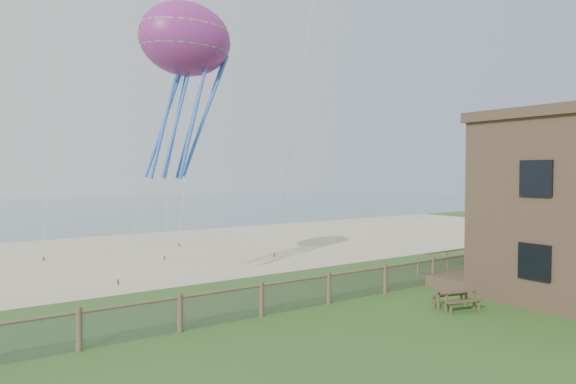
# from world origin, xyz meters

# --- Properties ---
(ground) EXTENTS (160.00, 160.00, 0.00)m
(ground) POSITION_xyz_m (0.00, 0.00, 0.00)
(ground) COLOR #34581E
(ground) RESTS_ON ground
(sand_beach) EXTENTS (72.00, 20.00, 0.02)m
(sand_beach) POSITION_xyz_m (0.00, 22.00, 0.00)
(sand_beach) COLOR #C0B08B
(sand_beach) RESTS_ON ground
(ocean) EXTENTS (160.00, 68.00, 0.02)m
(ocean) POSITION_xyz_m (0.00, 66.00, 0.00)
(ocean) COLOR slate
(ocean) RESTS_ON ground
(chainlink_fence) EXTENTS (36.20, 0.20, 1.25)m
(chainlink_fence) POSITION_xyz_m (0.00, 6.00, 0.55)
(chainlink_fence) COLOR #4E412C
(chainlink_fence) RESTS_ON ground
(motel_deck) EXTENTS (15.00, 2.00, 0.50)m
(motel_deck) POSITION_xyz_m (13.00, 5.00, 0.25)
(motel_deck) COLOR brown
(motel_deck) RESTS_ON ground
(picnic_table) EXTENTS (1.82, 1.54, 0.66)m
(picnic_table) POSITION_xyz_m (3.38, 2.75, 0.33)
(picnic_table) COLOR brown
(picnic_table) RESTS_ON ground
(octopus_kite) EXTENTS (4.06, 3.13, 7.68)m
(octopus_kite) POSITION_xyz_m (-3.58, 10.92, 8.51)
(octopus_kite) COLOR #FF2F28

